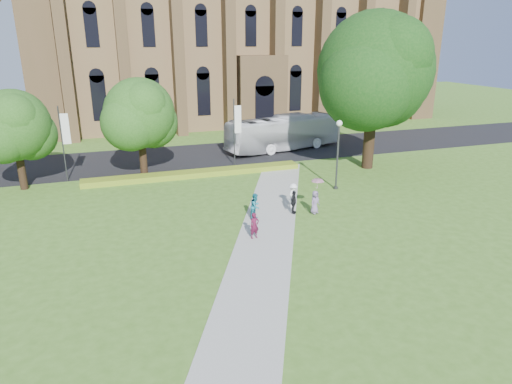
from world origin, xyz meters
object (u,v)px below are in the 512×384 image
object	(u,v)px
large_tree	(375,70)
pedestrian_0	(254,226)
streetlamp	(338,146)
tour_coach	(284,133)

from	to	relation	value
large_tree	pedestrian_0	bearing A→B (deg)	-141.78
large_tree	pedestrian_0	world-z (taller)	large_tree
large_tree	pedestrian_0	size ratio (longest dim) A/B	8.65
streetlamp	tour_coach	distance (m)	13.45
streetlamp	tour_coach	xyz separation A→B (m)	(1.04, 13.32, -1.53)
streetlamp	pedestrian_0	size ratio (longest dim) A/B	3.43
large_tree	tour_coach	world-z (taller)	large_tree
tour_coach	large_tree	bearing A→B (deg)	-166.47
streetlamp	tour_coach	size ratio (longest dim) A/B	0.42
streetlamp	large_tree	distance (m)	8.73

